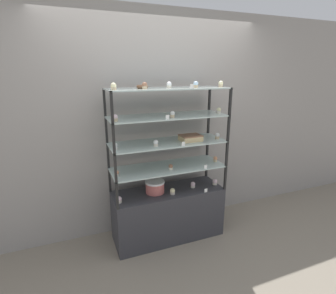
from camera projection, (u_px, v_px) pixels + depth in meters
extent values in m
plane|color=gray|center=(168.00, 235.00, 3.18)|extent=(20.00, 20.00, 0.00)
cube|color=gray|center=(157.00, 125.00, 3.15)|extent=(8.00, 0.05, 2.60)
cube|color=#333338|center=(168.00, 213.00, 3.10)|extent=(1.27, 0.45, 0.60)
cube|color=black|center=(110.00, 180.00, 2.95)|extent=(0.02, 0.02, 0.29)
cube|color=black|center=(207.00, 166.00, 3.39)|extent=(0.02, 0.02, 0.29)
cube|color=black|center=(117.00, 196.00, 2.56)|extent=(0.02, 0.02, 0.29)
cube|color=black|center=(225.00, 178.00, 3.00)|extent=(0.02, 0.02, 0.29)
cube|color=#B2C6C1|center=(168.00, 167.00, 2.94)|extent=(1.27, 0.45, 0.01)
cube|color=black|center=(108.00, 155.00, 2.86)|extent=(0.02, 0.02, 0.29)
cube|color=black|center=(207.00, 144.00, 3.31)|extent=(0.02, 0.02, 0.29)
cube|color=black|center=(115.00, 168.00, 2.48)|extent=(0.02, 0.02, 0.29)
cube|color=black|center=(227.00, 154.00, 2.92)|extent=(0.02, 0.02, 0.29)
cube|color=#B2C6C1|center=(168.00, 142.00, 2.85)|extent=(1.27, 0.45, 0.01)
cube|color=black|center=(106.00, 130.00, 2.78)|extent=(0.02, 0.02, 0.29)
cube|color=black|center=(208.00, 122.00, 3.22)|extent=(0.02, 0.02, 0.29)
cube|color=black|center=(114.00, 139.00, 2.40)|extent=(0.02, 0.02, 0.29)
cube|color=black|center=(228.00, 128.00, 2.84)|extent=(0.02, 0.02, 0.29)
cube|color=#B2C6C1|center=(168.00, 116.00, 2.77)|extent=(1.27, 0.45, 0.01)
cube|color=black|center=(104.00, 102.00, 2.70)|extent=(0.02, 0.02, 0.29)
cube|color=black|center=(209.00, 98.00, 3.14)|extent=(0.02, 0.02, 0.29)
cube|color=black|center=(112.00, 107.00, 2.32)|extent=(0.02, 0.02, 0.29)
cube|color=black|center=(230.00, 102.00, 2.76)|extent=(0.02, 0.02, 0.29)
cube|color=#B2C6C1|center=(168.00, 88.00, 2.69)|extent=(1.27, 0.45, 0.01)
cylinder|color=#C66660|center=(155.00, 188.00, 2.95)|extent=(0.21, 0.21, 0.12)
cylinder|color=white|center=(155.00, 182.00, 2.93)|extent=(0.22, 0.22, 0.02)
cube|color=#DBBC84|center=(191.00, 138.00, 2.90)|extent=(0.23, 0.18, 0.05)
cube|color=#8C5B42|center=(191.00, 135.00, 2.89)|extent=(0.23, 0.18, 0.01)
cylinder|color=beige|center=(119.00, 201.00, 2.73)|extent=(0.05, 0.05, 0.03)
sphere|color=silver|center=(119.00, 199.00, 2.72)|extent=(0.06, 0.06, 0.06)
cylinder|color=beige|center=(173.00, 193.00, 2.92)|extent=(0.05, 0.05, 0.03)
sphere|color=#F4EAB2|center=(173.00, 191.00, 2.91)|extent=(0.06, 0.06, 0.06)
cylinder|color=beige|center=(193.00, 186.00, 3.09)|extent=(0.05, 0.05, 0.03)
sphere|color=silver|center=(193.00, 184.00, 3.08)|extent=(0.06, 0.06, 0.06)
cylinder|color=beige|center=(215.00, 184.00, 3.16)|extent=(0.05, 0.05, 0.03)
sphere|color=silver|center=(215.00, 181.00, 3.16)|extent=(0.06, 0.06, 0.06)
cube|color=white|center=(206.00, 191.00, 2.96)|extent=(0.04, 0.00, 0.04)
cylinder|color=white|center=(117.00, 175.00, 2.67)|extent=(0.04, 0.04, 0.03)
sphere|color=#E5996B|center=(117.00, 173.00, 2.66)|extent=(0.05, 0.05, 0.05)
cylinder|color=beige|center=(171.00, 169.00, 2.84)|extent=(0.04, 0.04, 0.03)
sphere|color=#8C5B42|center=(171.00, 166.00, 2.84)|extent=(0.05, 0.05, 0.05)
cylinder|color=#CCB28C|center=(215.00, 160.00, 3.10)|extent=(0.04, 0.04, 0.03)
sphere|color=#E5996B|center=(215.00, 158.00, 3.09)|extent=(0.05, 0.05, 0.05)
cube|color=white|center=(206.00, 167.00, 2.87)|extent=(0.04, 0.00, 0.04)
cylinder|color=white|center=(115.00, 148.00, 2.57)|extent=(0.05, 0.05, 0.03)
sphere|color=white|center=(115.00, 145.00, 2.56)|extent=(0.05, 0.05, 0.05)
cylinder|color=beige|center=(156.00, 145.00, 2.68)|extent=(0.05, 0.05, 0.03)
sphere|color=white|center=(156.00, 142.00, 2.68)|extent=(0.05, 0.05, 0.05)
cylinder|color=#CCB28C|center=(217.00, 137.00, 2.98)|extent=(0.05, 0.05, 0.03)
sphere|color=white|center=(217.00, 135.00, 2.98)|extent=(0.05, 0.05, 0.05)
cube|color=white|center=(183.00, 144.00, 2.69)|extent=(0.04, 0.00, 0.04)
cylinder|color=#CCB28C|center=(115.00, 120.00, 2.45)|extent=(0.04, 0.04, 0.03)
sphere|color=silver|center=(115.00, 117.00, 2.45)|extent=(0.05, 0.05, 0.05)
cylinder|color=#CCB28C|center=(172.00, 116.00, 2.66)|extent=(0.04, 0.04, 0.03)
sphere|color=white|center=(172.00, 113.00, 2.65)|extent=(0.05, 0.05, 0.05)
cylinder|color=beige|center=(219.00, 112.00, 2.92)|extent=(0.04, 0.04, 0.03)
sphere|color=#F4EAB2|center=(219.00, 110.00, 2.91)|extent=(0.05, 0.05, 0.05)
cube|color=white|center=(168.00, 117.00, 2.55)|extent=(0.04, 0.00, 0.04)
cylinder|color=#CCB28C|center=(114.00, 89.00, 2.38)|extent=(0.05, 0.05, 0.03)
sphere|color=#F4EAB2|center=(113.00, 85.00, 2.37)|extent=(0.05, 0.05, 0.05)
cylinder|color=#CCB28C|center=(145.00, 88.00, 2.51)|extent=(0.05, 0.05, 0.03)
sphere|color=#8C5B42|center=(145.00, 85.00, 2.51)|extent=(0.05, 0.05, 0.05)
cylinder|color=beige|center=(169.00, 87.00, 2.62)|extent=(0.05, 0.05, 0.03)
sphere|color=white|center=(169.00, 84.00, 2.62)|extent=(0.05, 0.05, 0.05)
cylinder|color=#CCB28C|center=(196.00, 86.00, 2.72)|extent=(0.05, 0.05, 0.03)
sphere|color=silver|center=(196.00, 84.00, 2.71)|extent=(0.05, 0.05, 0.05)
cylinder|color=#CCB28C|center=(221.00, 86.00, 2.83)|extent=(0.05, 0.05, 0.03)
sphere|color=#F4EAB2|center=(221.00, 83.00, 2.82)|extent=(0.05, 0.05, 0.05)
cube|color=white|center=(192.00, 86.00, 2.56)|extent=(0.04, 0.00, 0.04)
torus|color=brown|center=(142.00, 87.00, 2.58)|extent=(0.12, 0.12, 0.03)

